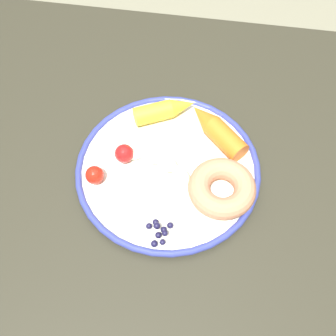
{
  "coord_description": "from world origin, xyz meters",
  "views": [
    {
      "loc": [
        0.08,
        -0.37,
        1.41
      ],
      "look_at": [
        0.02,
        0.02,
        0.75
      ],
      "focal_mm": 44.57,
      "sensor_mm": 36.0,
      "label": 1
    }
  ],
  "objects_px": {
    "dining_table": "(157,200)",
    "blueberry_pile": "(159,231)",
    "carrot_yellow": "(165,110)",
    "banana": "(164,167)",
    "tomato_near": "(124,154)",
    "plate": "(168,169)",
    "tomato_mid": "(95,175)",
    "donut": "(222,188)",
    "carrot_orange": "(216,130)"
  },
  "relations": [
    {
      "from": "carrot_yellow",
      "to": "dining_table",
      "type": "bearing_deg",
      "value": -87.99
    },
    {
      "from": "blueberry_pile",
      "to": "tomato_mid",
      "type": "bearing_deg",
      "value": 147.05
    },
    {
      "from": "donut",
      "to": "banana",
      "type": "bearing_deg",
      "value": 163.48
    },
    {
      "from": "banana",
      "to": "tomato_near",
      "type": "bearing_deg",
      "value": 169.59
    },
    {
      "from": "carrot_yellow",
      "to": "donut",
      "type": "relative_size",
      "value": 1.06
    },
    {
      "from": "donut",
      "to": "plate",
      "type": "bearing_deg",
      "value": 159.47
    },
    {
      "from": "dining_table",
      "to": "blueberry_pile",
      "type": "relative_size",
      "value": 20.55
    },
    {
      "from": "carrot_yellow",
      "to": "donut",
      "type": "bearing_deg",
      "value": -51.39
    },
    {
      "from": "dining_table",
      "to": "carrot_yellow",
      "type": "distance_m",
      "value": 0.18
    },
    {
      "from": "plate",
      "to": "tomato_near",
      "type": "relative_size",
      "value": 9.72
    },
    {
      "from": "carrot_orange",
      "to": "blueberry_pile",
      "type": "distance_m",
      "value": 0.23
    },
    {
      "from": "banana",
      "to": "carrot_orange",
      "type": "distance_m",
      "value": 0.12
    },
    {
      "from": "carrot_orange",
      "to": "blueberry_pile",
      "type": "relative_size",
      "value": 2.57
    },
    {
      "from": "dining_table",
      "to": "banana",
      "type": "relative_size",
      "value": 6.37
    },
    {
      "from": "banana",
      "to": "carrot_yellow",
      "type": "xyz_separation_m",
      "value": [
        -0.02,
        0.12,
        0.01
      ]
    },
    {
      "from": "plate",
      "to": "donut",
      "type": "xyz_separation_m",
      "value": [
        0.1,
        -0.04,
        0.02
      ]
    },
    {
      "from": "blueberry_pile",
      "to": "carrot_orange",
      "type": "bearing_deg",
      "value": 70.88
    },
    {
      "from": "plate",
      "to": "banana",
      "type": "relative_size",
      "value": 2.13
    },
    {
      "from": "plate",
      "to": "carrot_yellow",
      "type": "height_order",
      "value": "carrot_yellow"
    },
    {
      "from": "dining_table",
      "to": "blueberry_pile",
      "type": "xyz_separation_m",
      "value": [
        0.02,
        -0.11,
        0.11
      ]
    },
    {
      "from": "plate",
      "to": "donut",
      "type": "height_order",
      "value": "donut"
    },
    {
      "from": "plate",
      "to": "carrot_yellow",
      "type": "xyz_separation_m",
      "value": [
        -0.02,
        0.12,
        0.02
      ]
    },
    {
      "from": "plate",
      "to": "blueberry_pile",
      "type": "height_order",
      "value": "blueberry_pile"
    },
    {
      "from": "donut",
      "to": "carrot_orange",
      "type": "bearing_deg",
      "value": 99.9
    },
    {
      "from": "dining_table",
      "to": "plate",
      "type": "xyz_separation_m",
      "value": [
        0.02,
        0.02,
        0.1
      ]
    },
    {
      "from": "carrot_orange",
      "to": "donut",
      "type": "distance_m",
      "value": 0.12
    },
    {
      "from": "banana",
      "to": "carrot_yellow",
      "type": "distance_m",
      "value": 0.13
    },
    {
      "from": "tomato_near",
      "to": "tomato_mid",
      "type": "bearing_deg",
      "value": -129.27
    },
    {
      "from": "banana",
      "to": "carrot_orange",
      "type": "relative_size",
      "value": 1.25
    },
    {
      "from": "plate",
      "to": "carrot_orange",
      "type": "height_order",
      "value": "carrot_orange"
    },
    {
      "from": "donut",
      "to": "tomato_near",
      "type": "height_order",
      "value": "donut"
    },
    {
      "from": "donut",
      "to": "tomato_mid",
      "type": "bearing_deg",
      "value": -178.34
    },
    {
      "from": "plate",
      "to": "tomato_near",
      "type": "bearing_deg",
      "value": 174.51
    },
    {
      "from": "banana",
      "to": "blueberry_pile",
      "type": "relative_size",
      "value": 3.23
    },
    {
      "from": "plate",
      "to": "tomato_mid",
      "type": "distance_m",
      "value": 0.13
    },
    {
      "from": "carrot_orange",
      "to": "tomato_near",
      "type": "relative_size",
      "value": 3.63
    },
    {
      "from": "blueberry_pile",
      "to": "tomato_near",
      "type": "bearing_deg",
      "value": 122.63
    },
    {
      "from": "carrot_yellow",
      "to": "tomato_mid",
      "type": "relative_size",
      "value": 3.77
    },
    {
      "from": "carrot_yellow",
      "to": "blueberry_pile",
      "type": "height_order",
      "value": "carrot_yellow"
    },
    {
      "from": "carrot_orange",
      "to": "tomato_near",
      "type": "height_order",
      "value": "carrot_orange"
    },
    {
      "from": "donut",
      "to": "carrot_yellow",
      "type": "bearing_deg",
      "value": 128.61
    },
    {
      "from": "carrot_orange",
      "to": "tomato_mid",
      "type": "xyz_separation_m",
      "value": [
        -0.2,
        -0.13,
        -0.0
      ]
    },
    {
      "from": "plate",
      "to": "blueberry_pile",
      "type": "distance_m",
      "value": 0.13
    },
    {
      "from": "banana",
      "to": "carrot_orange",
      "type": "xyz_separation_m",
      "value": [
        0.08,
        0.09,
        0.01
      ]
    },
    {
      "from": "dining_table",
      "to": "banana",
      "type": "height_order",
      "value": "banana"
    },
    {
      "from": "dining_table",
      "to": "banana",
      "type": "xyz_separation_m",
      "value": [
        0.01,
        0.01,
        0.12
      ]
    },
    {
      "from": "carrot_orange",
      "to": "carrot_yellow",
      "type": "bearing_deg",
      "value": 162.08
    },
    {
      "from": "tomato_mid",
      "to": "dining_table",
      "type": "bearing_deg",
      "value": 14.32
    },
    {
      "from": "tomato_mid",
      "to": "banana",
      "type": "bearing_deg",
      "value": 17.65
    },
    {
      "from": "dining_table",
      "to": "carrot_orange",
      "type": "distance_m",
      "value": 0.19
    }
  ]
}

